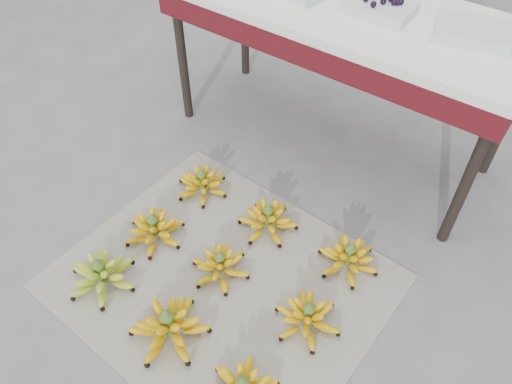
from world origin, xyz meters
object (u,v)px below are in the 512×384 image
Objects in this scene: bunch_mid_left at (155,229)px; newspaper_mat at (222,281)px; bunch_mid_center at (220,266)px; bunch_front_left at (102,275)px; bunch_back_left at (202,183)px; bunch_front_center at (169,327)px; vendor_table at (344,23)px; bunch_mid_right at (308,317)px; bunch_back_center at (268,220)px; tray_far_right at (473,32)px; bunch_back_right at (348,258)px; tray_right at (380,7)px.

newspaper_mat is at bearing 12.45° from bunch_mid_left.
bunch_mid_left is at bearing -164.84° from bunch_mid_center.
bunch_back_left is at bearing 103.36° from bunch_front_left.
bunch_front_center is 0.24× the size of vendor_table.
bunch_front_center is at bearing -26.17° from bunch_mid_left.
bunch_front_center is at bearing -74.81° from bunch_mid_center.
bunch_mid_left is 0.20× the size of vendor_table.
bunch_mid_right is 1.17× the size of bunch_back_left.
bunch_back_center is at bearing -82.72° from vendor_table.
newspaper_mat is at bearing -156.71° from bunch_mid_right.
vendor_table is at bearing -175.85° from tray_far_right.
newspaper_mat is 0.53m from bunch_back_left.
bunch_back_right is (0.76, 0.66, -0.00)m from bunch_front_left.
bunch_front_center is 1.23× the size of bunch_mid_right.
bunch_back_left is at bearing -170.99° from bunch_back_right.
tray_right reaches higher than newspaper_mat.
bunch_back_left is (-0.37, 0.31, 0.00)m from bunch_mid_center.
bunch_mid_center is (-0.03, 0.03, 0.05)m from newspaper_mat.
bunch_back_left is at bearing 150.68° from bunch_mid_center.
bunch_mid_center is 0.42m from bunch_mid_right.
bunch_front_left is 1.48m from vendor_table.
tray_right reaches higher than bunch_mid_right.
bunch_front_center is 1.43× the size of tray_right.
bunch_mid_left is at bearing -105.56° from vendor_table.
vendor_table reaches higher than bunch_back_right.
bunch_back_center is 1.00m from tray_right.
bunch_mid_right is 1.13× the size of bunch_back_right.
bunch_back_center is 1.11m from tray_far_right.
tray_right is (0.44, 1.31, 0.73)m from bunch_front_left.
bunch_back_right reaches higher than bunch_back_left.
tray_right is at bearing 80.51° from bunch_mid_left.
bunch_back_center is (0.38, -0.00, 0.00)m from bunch_back_left.
bunch_front_left is at bearing -158.30° from bunch_front_center.
bunch_mid_left is at bearing -93.94° from bunch_back_left.
bunch_mid_right is at bearing 64.10° from bunch_front_center.
bunch_mid_right reaches higher than bunch_mid_center.
bunch_back_center is (-0.00, 0.64, -0.01)m from bunch_front_center.
tray_right is (-0.33, 0.98, 0.73)m from bunch_mid_right.
bunch_back_right is at bearing -53.82° from vendor_table.
tray_far_right reaches higher than bunch_back_center.
tray_right is at bearing 1.56° from vendor_table.
tray_far_right reaches higher than newspaper_mat.
bunch_front_center reaches higher than bunch_back_right.
newspaper_mat is 4.61× the size of bunch_back_left.
vendor_table reaches higher than bunch_front_left.
vendor_table is 5.04× the size of tray_far_right.
tray_far_right is (0.46, 1.03, 0.73)m from bunch_mid_center.
tray_far_right is (0.44, 0.71, 0.73)m from bunch_back_center.
bunch_mid_left is 1.51m from tray_far_right.
tray_right is at bearing -174.83° from tray_far_right.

